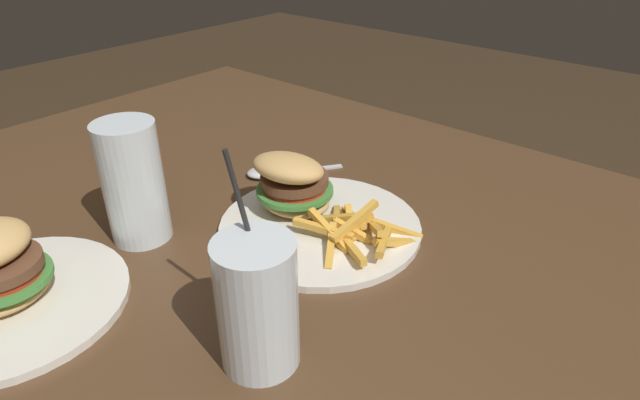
{
  "coord_description": "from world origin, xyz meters",
  "views": [
    {
      "loc": [
        -0.29,
        0.36,
        1.13
      ],
      "look_at": [
        0.11,
        -0.11,
        0.77
      ],
      "focal_mm": 30.0,
      "sensor_mm": 36.0,
      "label": 1
    }
  ],
  "objects_px": {
    "spoon": "(267,172)",
    "meal_plate_far": "(5,284)",
    "meal_plate_near": "(308,205)",
    "juice_glass": "(257,309)",
    "beer_glass": "(134,187)"
  },
  "relations": [
    {
      "from": "spoon",
      "to": "meal_plate_far",
      "type": "height_order",
      "value": "meal_plate_far"
    },
    {
      "from": "meal_plate_near",
      "to": "beer_glass",
      "type": "bearing_deg",
      "value": 48.16
    },
    {
      "from": "juice_glass",
      "to": "spoon",
      "type": "xyz_separation_m",
      "value": [
        0.28,
        -0.28,
        -0.06
      ]
    },
    {
      "from": "spoon",
      "to": "meal_plate_far",
      "type": "xyz_separation_m",
      "value": [
        -0.01,
        0.41,
        0.02
      ]
    },
    {
      "from": "beer_glass",
      "to": "meal_plate_far",
      "type": "bearing_deg",
      "value": 93.41
    },
    {
      "from": "juice_glass",
      "to": "spoon",
      "type": "height_order",
      "value": "juice_glass"
    },
    {
      "from": "meal_plate_far",
      "to": "juice_glass",
      "type": "bearing_deg",
      "value": -154.65
    },
    {
      "from": "meal_plate_near",
      "to": "juice_glass",
      "type": "relative_size",
      "value": 1.26
    },
    {
      "from": "juice_glass",
      "to": "meal_plate_far",
      "type": "xyz_separation_m",
      "value": [
        0.27,
        0.13,
        -0.03
      ]
    },
    {
      "from": "meal_plate_near",
      "to": "spoon",
      "type": "height_order",
      "value": "meal_plate_near"
    },
    {
      "from": "meal_plate_near",
      "to": "spoon",
      "type": "xyz_separation_m",
      "value": [
        0.15,
        -0.07,
        -0.02
      ]
    },
    {
      "from": "beer_glass",
      "to": "meal_plate_far",
      "type": "distance_m",
      "value": 0.18
    },
    {
      "from": "meal_plate_near",
      "to": "spoon",
      "type": "relative_size",
      "value": 1.88
    },
    {
      "from": "spoon",
      "to": "meal_plate_far",
      "type": "distance_m",
      "value": 0.41
    },
    {
      "from": "juice_glass",
      "to": "meal_plate_far",
      "type": "height_order",
      "value": "juice_glass"
    }
  ]
}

